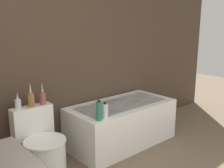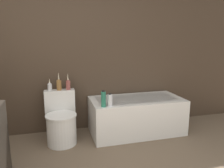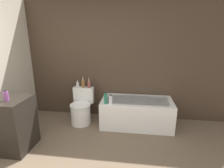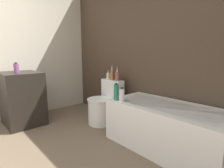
{
  "view_description": "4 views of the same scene",
  "coord_description": "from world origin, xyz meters",
  "views": [
    {
      "loc": [
        -1.45,
        -0.42,
        1.59
      ],
      "look_at": [
        0.41,
        1.72,
        0.92
      ],
      "focal_mm": 42.0,
      "sensor_mm": 36.0,
      "label": 1
    },
    {
      "loc": [
        -0.43,
        -1.08,
        1.46
      ],
      "look_at": [
        0.33,
        1.7,
        0.86
      ],
      "focal_mm": 35.0,
      "sensor_mm": 36.0,
      "label": 2
    },
    {
      "loc": [
        0.74,
        -1.36,
        1.82
      ],
      "look_at": [
        0.32,
        1.71,
        0.94
      ],
      "focal_mm": 28.0,
      "sensor_mm": 36.0,
      "label": 3
    },
    {
      "loc": [
        1.85,
        0.12,
        1.16
      ],
      "look_at": [
        0.1,
        1.72,
        0.75
      ],
      "focal_mm": 28.0,
      "sensor_mm": 36.0,
      "label": 4
    }
  ],
  "objects": [
    {
      "name": "vase_gold",
      "position": [
        -0.49,
        2.16,
        0.78
      ],
      "size": [
        0.06,
        0.06,
        0.18
      ],
      "color": "silver",
      "rests_on": "toilet"
    },
    {
      "name": "bathtub",
      "position": [
        0.8,
        1.97,
        0.28
      ],
      "size": [
        1.43,
        0.71,
        0.55
      ],
      "color": "white",
      "rests_on": "ground"
    },
    {
      "name": "shampoo_bottle_tall",
      "position": [
        0.21,
        1.7,
        0.66
      ],
      "size": [
        0.07,
        0.07,
        0.23
      ],
      "color": "#267259",
      "rests_on": "bathtub"
    },
    {
      "name": "vase_silver",
      "position": [
        -0.36,
        2.13,
        0.81
      ],
      "size": [
        0.07,
        0.07,
        0.27
      ],
      "color": "olive",
      "rests_on": "toilet"
    },
    {
      "name": "toilet",
      "position": [
        -0.36,
        1.93,
        0.29
      ],
      "size": [
        0.44,
        0.56,
        0.72
      ],
      "color": "white",
      "rests_on": "ground"
    },
    {
      "name": "vase_bronze",
      "position": [
        -0.23,
        2.13,
        0.8
      ],
      "size": [
        0.06,
        0.06,
        0.25
      ],
      "color": "#994C47",
      "rests_on": "toilet"
    },
    {
      "name": "shampoo_bottle_short",
      "position": [
        0.3,
        1.71,
        0.64
      ],
      "size": [
        0.07,
        0.07,
        0.18
      ],
      "color": "silver",
      "rests_on": "bathtub"
    },
    {
      "name": "wall_back_tiled",
      "position": [
        0.0,
        2.38,
        1.3
      ],
      "size": [
        6.4,
        0.06,
        2.6
      ],
      "color": "#423326",
      "rests_on": "ground_plane"
    }
  ]
}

